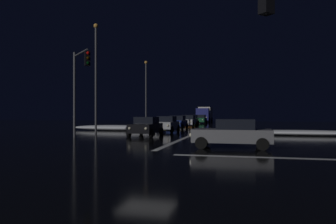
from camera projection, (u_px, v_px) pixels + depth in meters
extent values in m
cube|color=black|center=(147.00, 155.00, 15.00)|extent=(120.00, 120.00, 0.10)
cube|color=white|center=(181.00, 140.00, 22.89)|extent=(0.35, 13.88, 0.01)
cube|color=yellow|center=(201.00, 131.00, 34.19)|extent=(22.00, 0.15, 0.01)
ellipsoid|color=white|center=(117.00, 128.00, 34.68)|extent=(10.08, 1.50, 0.60)
ellipsoid|color=white|center=(300.00, 133.00, 27.13)|extent=(11.59, 1.50, 0.47)
cube|color=black|center=(146.00, 128.00, 26.56)|extent=(1.80, 4.20, 0.70)
cube|color=black|center=(147.00, 120.00, 26.75)|extent=(1.60, 2.00, 0.55)
cylinder|color=black|center=(151.00, 133.00, 24.84)|extent=(0.22, 0.64, 0.64)
cylinder|color=black|center=(129.00, 133.00, 25.25)|extent=(0.22, 0.64, 0.64)
cylinder|color=black|center=(161.00, 131.00, 27.86)|extent=(0.22, 0.64, 0.64)
cylinder|color=black|center=(141.00, 131.00, 28.27)|extent=(0.22, 0.64, 0.64)
sphere|color=#F9EFC6|center=(146.00, 129.00, 24.35)|extent=(0.22, 0.22, 0.22)
sphere|color=#F9EFC6|center=(130.00, 128.00, 24.64)|extent=(0.22, 0.22, 0.22)
cube|color=#B7B7BC|center=(166.00, 125.00, 32.38)|extent=(1.80, 4.20, 0.70)
cube|color=black|center=(167.00, 119.00, 32.58)|extent=(1.60, 2.00, 0.55)
cylinder|color=black|center=(172.00, 130.00, 30.66)|extent=(0.22, 0.64, 0.64)
cylinder|color=black|center=(153.00, 129.00, 31.08)|extent=(0.22, 0.64, 0.64)
cylinder|color=black|center=(178.00, 128.00, 33.68)|extent=(0.22, 0.64, 0.64)
cylinder|color=black|center=(162.00, 128.00, 34.09)|extent=(0.22, 0.64, 0.64)
sphere|color=#F9EFC6|center=(168.00, 126.00, 30.17)|extent=(0.22, 0.22, 0.22)
sphere|color=#F9EFC6|center=(154.00, 125.00, 30.47)|extent=(0.22, 0.22, 0.22)
cube|color=navy|center=(177.00, 123.00, 38.91)|extent=(1.80, 4.20, 0.70)
cube|color=black|center=(178.00, 118.00, 39.11)|extent=(1.60, 2.00, 0.55)
cylinder|color=black|center=(182.00, 127.00, 37.20)|extent=(0.22, 0.64, 0.64)
cylinder|color=black|center=(167.00, 126.00, 37.61)|extent=(0.22, 0.64, 0.64)
cylinder|color=black|center=(187.00, 126.00, 40.21)|extent=(0.22, 0.64, 0.64)
cylinder|color=black|center=(173.00, 125.00, 40.63)|extent=(0.22, 0.64, 0.64)
sphere|color=#F9EFC6|center=(179.00, 123.00, 36.70)|extent=(0.22, 0.22, 0.22)
sphere|color=#F9EFC6|center=(168.00, 123.00, 37.00)|extent=(0.22, 0.22, 0.22)
cube|color=silver|center=(188.00, 122.00, 45.14)|extent=(1.80, 4.20, 0.70)
cube|color=black|center=(189.00, 117.00, 45.34)|extent=(1.60, 2.00, 0.55)
cylinder|color=black|center=(193.00, 125.00, 43.43)|extent=(0.22, 0.64, 0.64)
cylinder|color=black|center=(180.00, 125.00, 43.84)|extent=(0.22, 0.64, 0.64)
cylinder|color=black|center=(196.00, 124.00, 46.45)|extent=(0.22, 0.64, 0.64)
cylinder|color=black|center=(184.00, 124.00, 46.86)|extent=(0.22, 0.64, 0.64)
sphere|color=#F9EFC6|center=(190.00, 122.00, 42.93)|extent=(0.22, 0.22, 0.22)
sphere|color=#F9EFC6|center=(181.00, 122.00, 43.23)|extent=(0.22, 0.22, 0.22)
cube|color=#C66014|center=(191.00, 121.00, 51.28)|extent=(1.80, 4.20, 0.70)
cube|color=black|center=(191.00, 117.00, 51.47)|extent=(1.60, 2.00, 0.55)
cylinder|color=black|center=(195.00, 123.00, 49.56)|extent=(0.22, 0.64, 0.64)
cylinder|color=black|center=(184.00, 123.00, 49.97)|extent=(0.22, 0.64, 0.64)
cylinder|color=black|center=(198.00, 123.00, 52.58)|extent=(0.22, 0.64, 0.64)
cylinder|color=black|center=(187.00, 123.00, 52.99)|extent=(0.22, 0.64, 0.64)
sphere|color=#F9EFC6|center=(193.00, 121.00, 49.06)|extent=(0.22, 0.22, 0.22)
sphere|color=#F9EFC6|center=(185.00, 121.00, 49.36)|extent=(0.22, 0.22, 0.22)
cube|color=#14512D|center=(201.00, 120.00, 57.32)|extent=(1.80, 4.20, 0.70)
cube|color=black|center=(201.00, 116.00, 57.51)|extent=(1.60, 2.00, 0.55)
cylinder|color=black|center=(205.00, 122.00, 55.60)|extent=(0.22, 0.64, 0.64)
cylinder|color=black|center=(194.00, 122.00, 56.01)|extent=(0.22, 0.64, 0.64)
cylinder|color=black|center=(207.00, 122.00, 58.62)|extent=(0.22, 0.64, 0.64)
cylinder|color=black|center=(197.00, 122.00, 59.03)|extent=(0.22, 0.64, 0.64)
sphere|color=#F9EFC6|center=(203.00, 120.00, 55.10)|extent=(0.22, 0.22, 0.22)
sphere|color=#F9EFC6|center=(195.00, 120.00, 55.40)|extent=(0.22, 0.22, 0.22)
cube|color=navy|center=(203.00, 114.00, 62.12)|extent=(2.40, 2.20, 2.30)
cube|color=silver|center=(205.00, 113.00, 66.50)|extent=(2.40, 5.00, 2.60)
cylinder|color=black|center=(209.00, 120.00, 62.43)|extent=(0.28, 0.96, 0.96)
cylinder|color=black|center=(197.00, 120.00, 62.98)|extent=(0.28, 0.96, 0.96)
cylinder|color=black|center=(212.00, 120.00, 67.00)|extent=(0.28, 0.96, 0.96)
cylinder|color=black|center=(200.00, 120.00, 67.55)|extent=(0.28, 0.96, 0.96)
sphere|color=#F9EFC6|center=(207.00, 117.00, 60.81)|extent=(0.26, 0.26, 0.26)
sphere|color=#F9EFC6|center=(198.00, 117.00, 61.19)|extent=(0.26, 0.26, 0.26)
cube|color=slate|center=(232.00, 136.00, 17.52)|extent=(4.20, 1.80, 0.70)
cube|color=black|center=(236.00, 124.00, 17.48)|extent=(2.00, 1.60, 0.55)
cylinder|color=black|center=(201.00, 143.00, 17.00)|extent=(0.64, 0.22, 0.64)
cylinder|color=black|center=(205.00, 140.00, 18.75)|extent=(0.64, 0.22, 0.64)
cylinder|color=black|center=(262.00, 144.00, 16.29)|extent=(0.64, 0.22, 0.64)
cylinder|color=black|center=(261.00, 141.00, 18.04)|extent=(0.64, 0.22, 0.64)
sphere|color=#F9EFC6|center=(191.00, 135.00, 17.38)|extent=(0.22, 0.22, 0.22)
sphere|color=#F9EFC6|center=(195.00, 133.00, 18.64)|extent=(0.22, 0.22, 0.22)
cylinder|color=#4C4C51|center=(74.00, 95.00, 25.24)|extent=(0.18, 0.18, 6.63)
cylinder|color=#4C4C51|center=(80.00, 53.00, 23.89)|extent=(2.34, 2.34, 0.12)
cube|color=black|center=(87.00, 58.00, 22.54)|extent=(0.46, 0.46, 1.05)
sphere|color=red|center=(88.00, 53.00, 22.40)|extent=(0.22, 0.22, 0.22)
sphere|color=black|center=(88.00, 58.00, 22.40)|extent=(0.22, 0.22, 0.22)
sphere|color=black|center=(88.00, 63.00, 22.40)|extent=(0.22, 0.22, 0.22)
sphere|color=black|center=(262.00, 9.00, 9.15)|extent=(0.22, 0.22, 0.22)
cylinder|color=#424247|center=(146.00, 95.00, 46.04)|extent=(0.20, 0.20, 8.91)
sphere|color=#F9AD47|center=(146.00, 62.00, 46.05)|extent=(0.44, 0.44, 0.44)
cylinder|color=#424247|center=(96.00, 80.00, 30.47)|extent=(0.20, 0.20, 9.93)
sphere|color=#F9AD47|center=(96.00, 26.00, 30.48)|extent=(0.44, 0.44, 0.44)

